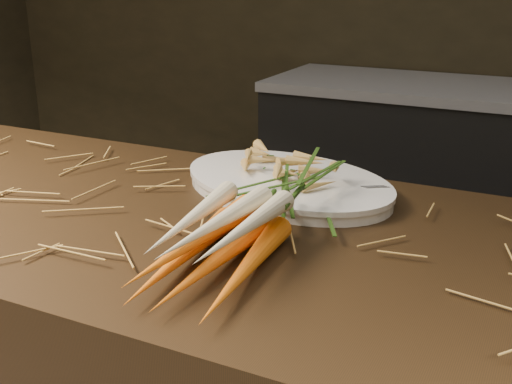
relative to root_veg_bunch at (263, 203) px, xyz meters
The scene contains 6 objects.
back_counter 1.96m from the root_veg_bunch, 86.46° to the left, with size 1.82×0.62×0.84m.
straw_bedding 0.19m from the root_veg_bunch, behind, with size 1.40×0.60×0.02m, color olive, non-canonical shape.
root_veg_bunch is the anchor object (origin of this frame).
serving_platter 0.21m from the root_veg_bunch, 103.04° to the left, with size 0.44×0.29×0.02m, color white, non-canonical shape.
roasted_veg_heap 0.21m from the root_veg_bunch, 103.04° to the left, with size 0.21×0.16×0.05m, color #B88043, non-canonical shape.
serving_fork 0.17m from the root_veg_bunch, 55.59° to the left, with size 0.01×0.17×0.00m, color silver.
Camera 1 is at (0.59, -0.56, 1.31)m, focal length 45.00 mm.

